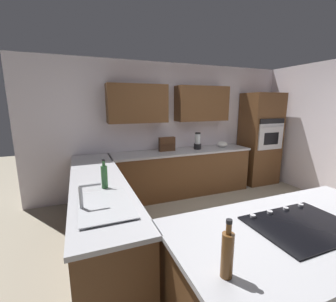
# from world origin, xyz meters

# --- Properties ---
(ground_plane) EXTENTS (14.00, 14.00, 0.00)m
(ground_plane) POSITION_xyz_m (0.00, 0.00, 0.00)
(ground_plane) COLOR #9E937F
(wall_back) EXTENTS (6.00, 0.44, 2.60)m
(wall_back) POSITION_xyz_m (0.07, -2.05, 1.43)
(wall_back) COLOR silver
(wall_back) RESTS_ON ground
(lower_cabinets_back) EXTENTS (2.80, 0.60, 0.86)m
(lower_cabinets_back) POSITION_xyz_m (0.10, -1.72, 0.43)
(lower_cabinets_back) COLOR brown
(lower_cabinets_back) RESTS_ON ground
(countertop_back) EXTENTS (2.84, 0.64, 0.04)m
(countertop_back) POSITION_xyz_m (0.10, -1.72, 0.88)
(countertop_back) COLOR #B2B2B7
(countertop_back) RESTS_ON lower_cabinets_back
(lower_cabinets_side) EXTENTS (0.60, 2.90, 0.86)m
(lower_cabinets_side) POSITION_xyz_m (1.82, -0.55, 0.43)
(lower_cabinets_side) COLOR brown
(lower_cabinets_side) RESTS_ON ground
(countertop_side) EXTENTS (0.64, 2.94, 0.04)m
(countertop_side) POSITION_xyz_m (1.82, -0.55, 0.88)
(countertop_side) COLOR #B2B2B7
(countertop_side) RESTS_ON lower_cabinets_side
(island_base) EXTENTS (1.99, 0.96, 0.86)m
(island_base) POSITION_xyz_m (0.47, 1.19, 0.43)
(island_base) COLOR brown
(island_base) RESTS_ON ground
(island_top) EXTENTS (2.07, 1.04, 0.04)m
(island_top) POSITION_xyz_m (0.47, 1.19, 0.88)
(island_top) COLOR #B2B2B7
(island_top) RESTS_ON island_base
(wall_oven) EXTENTS (0.80, 0.66, 2.04)m
(wall_oven) POSITION_xyz_m (-1.85, -1.72, 1.02)
(wall_oven) COLOR brown
(wall_oven) RESTS_ON ground
(sink_unit) EXTENTS (0.46, 0.70, 0.23)m
(sink_unit) POSITION_xyz_m (1.83, 0.29, 0.92)
(sink_unit) COLOR #515456
(sink_unit) RESTS_ON countertop_side
(cooktop) EXTENTS (0.76, 0.56, 0.03)m
(cooktop) POSITION_xyz_m (0.47, 1.19, 0.91)
(cooktop) COLOR black
(cooktop) RESTS_ON island_top
(blender) EXTENTS (0.15, 0.15, 0.34)m
(blender) POSITION_xyz_m (-0.25, -1.75, 1.05)
(blender) COLOR black
(blender) RESTS_ON countertop_back
(mixing_bowl) EXTENTS (0.22, 0.22, 0.12)m
(mixing_bowl) POSITION_xyz_m (-0.85, -1.75, 0.96)
(mixing_bowl) COLOR white
(mixing_bowl) RESTS_ON countertop_back
(spice_rack) EXTENTS (0.32, 0.11, 0.27)m
(spice_rack) POSITION_xyz_m (0.40, -1.80, 1.04)
(spice_rack) COLOR #472B19
(spice_rack) RESTS_ON countertop_back
(dish_soap_bottle) EXTENTS (0.07, 0.07, 0.33)m
(dish_soap_bottle) POSITION_xyz_m (1.77, -0.19, 1.04)
(dish_soap_bottle) COLOR #336B38
(dish_soap_bottle) RESTS_ON countertop_side
(oil_bottle) EXTENTS (0.07, 0.07, 0.33)m
(oil_bottle) POSITION_xyz_m (1.32, 1.40, 1.04)
(oil_bottle) COLOR brown
(oil_bottle) RESTS_ON island_top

